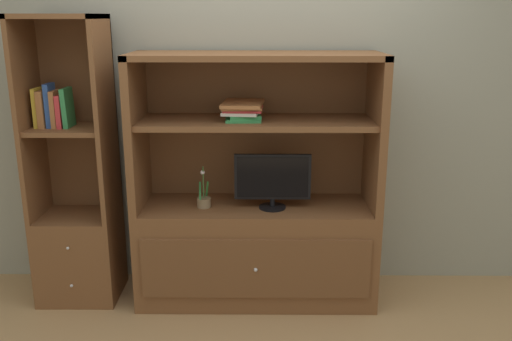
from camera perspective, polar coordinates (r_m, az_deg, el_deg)
name	(u,v)px	position (r m, az deg, el deg)	size (l,w,h in m)	color
ground_plane	(256,326)	(3.56, -0.05, -15.75)	(8.00, 8.00, 0.00)	tan
painted_rear_wall	(256,85)	(3.81, 0.05, 8.83)	(6.00, 0.10, 2.80)	gray
media_console	(256,225)	(3.69, 0.01, -5.62)	(1.56, 0.57, 1.64)	brown
tv_monitor	(273,180)	(3.52, 1.72, -0.95)	(0.49, 0.17, 0.36)	black
potted_plant	(204,200)	(3.60, -5.42, -3.09)	(0.09, 0.12, 0.27)	#8C7251
magazine_stack	(243,110)	(3.49, -1.37, 6.26)	(0.28, 0.34, 0.11)	#338C4C
bookshelf_tall	(77,213)	(3.87, -17.98, -4.15)	(0.51, 0.44, 1.87)	brown
upright_book_row	(53,108)	(3.72, -20.19, 6.07)	(0.22, 0.18, 0.27)	gold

